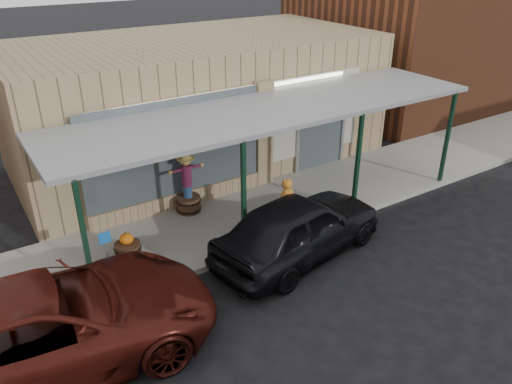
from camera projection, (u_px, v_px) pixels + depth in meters
ground at (358, 274)px, 11.69m from camera, size 120.00×120.00×0.00m
sidewalk at (271, 209)px, 14.36m from camera, size 40.00×3.20×0.15m
storefront at (196, 102)px, 16.87m from camera, size 12.00×6.25×4.20m
awning at (274, 111)px, 13.00m from camera, size 12.00×3.00×3.04m
block_buildings_near at (231, 41)px, 17.86m from camera, size 61.00×8.00×8.00m
barrel_scarecrow at (188, 192)px, 13.84m from camera, size 1.05×0.82×1.75m
barrel_pumpkin at (128, 249)px, 11.89m from camera, size 0.73×0.73×0.73m
handicap_sign at (107, 251)px, 10.82m from camera, size 0.27×0.04×1.28m
parked_sedan at (299, 227)px, 12.05m from camera, size 4.97×2.74×1.67m
car_maroon at (48, 326)px, 8.89m from camera, size 6.33×3.32×1.70m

